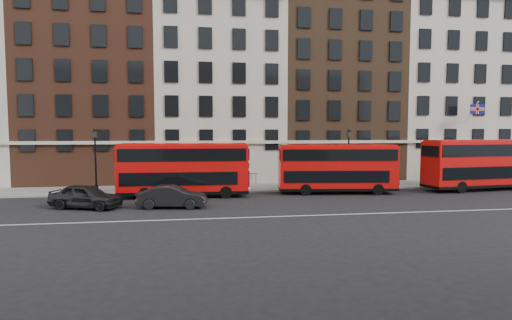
{
  "coord_description": "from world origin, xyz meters",
  "views": [
    {
      "loc": [
        -2.51,
        -25.7,
        5.17
      ],
      "look_at": [
        2.06,
        5.0,
        3.0
      ],
      "focal_mm": 28.0,
      "sensor_mm": 36.0,
      "label": 1
    }
  ],
  "objects": [
    {
      "name": "traffic_light",
      "position": [
        21.8,
        8.1,
        2.45
      ],
      "size": [
        0.25,
        0.45,
        3.27
      ],
      "color": "black",
      "rests_on": "pavement"
    },
    {
      "name": "ground",
      "position": [
        0.0,
        0.0,
        0.0
      ],
      "size": [
        120.0,
        120.0,
        0.0
      ],
      "primitive_type": "plane",
      "color": "black",
      "rests_on": "ground"
    },
    {
      "name": "bus_c",
      "position": [
        9.16,
        6.41,
        2.22
      ],
      "size": [
        10.05,
        3.54,
        4.14
      ],
      "rotation": [
        0.0,
        0.0,
        -0.12
      ],
      "color": "red",
      "rests_on": "ground"
    },
    {
      "name": "road_centre_line",
      "position": [
        0.0,
        -2.0,
        0.01
      ],
      "size": [
        70.0,
        0.12,
        0.01
      ],
      "primitive_type": "cube",
      "color": "white",
      "rests_on": "ground"
    },
    {
      "name": "car_rear",
      "position": [
        -9.99,
        2.52,
        0.83
      ],
      "size": [
        5.24,
        3.46,
        1.66
      ],
      "primitive_type": "imported",
      "rotation": [
        0.0,
        0.0,
        1.23
      ],
      "color": "black",
      "rests_on": "ground"
    },
    {
      "name": "lamp_post_right",
      "position": [
        11.17,
        8.9,
        3.08
      ],
      "size": [
        0.44,
        0.44,
        5.33
      ],
      "color": "black",
      "rests_on": "pavement"
    },
    {
      "name": "car_front",
      "position": [
        -4.21,
        1.87,
        0.77
      ],
      "size": [
        4.82,
        2.19,
        1.53
      ],
      "primitive_type": "imported",
      "rotation": [
        0.0,
        0.0,
        1.45
      ],
      "color": "black",
      "rests_on": "ground"
    },
    {
      "name": "kerb",
      "position": [
        0.0,
        8.0,
        0.08
      ],
      "size": [
        80.0,
        0.3,
        0.16
      ],
      "primitive_type": "cube",
      "color": "gray",
      "rests_on": "ground"
    },
    {
      "name": "building_terrace",
      "position": [
        -0.31,
        17.88,
        10.24
      ],
      "size": [
        64.0,
        11.95,
        22.0
      ],
      "color": "beige",
      "rests_on": "ground"
    },
    {
      "name": "lamp_post_left",
      "position": [
        -10.87,
        9.07,
        3.08
      ],
      "size": [
        0.44,
        0.44,
        5.33
      ],
      "color": "black",
      "rests_on": "pavement"
    },
    {
      "name": "iron_railings",
      "position": [
        0.0,
        12.7,
        0.65
      ],
      "size": [
        6.6,
        0.06,
        1.0
      ],
      "primitive_type": null,
      "color": "black",
      "rests_on": "pavement"
    },
    {
      "name": "pavement",
      "position": [
        0.0,
        10.5,
        0.07
      ],
      "size": [
        80.0,
        5.0,
        0.15
      ],
      "primitive_type": "cube",
      "color": "gray",
      "rests_on": "ground"
    },
    {
      "name": "bus_b",
      "position": [
        -3.56,
        6.41,
        2.3
      ],
      "size": [
        10.29,
        2.86,
        4.29
      ],
      "rotation": [
        0.0,
        0.0,
        -0.04
      ],
      "color": "red",
      "rests_on": "ground"
    },
    {
      "name": "bus_d",
      "position": [
        22.56,
        6.4,
        2.41
      ],
      "size": [
        10.92,
        3.65,
        4.5
      ],
      "rotation": [
        0.0,
        0.0,
        0.1
      ],
      "color": "red",
      "rests_on": "ground"
    }
  ]
}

